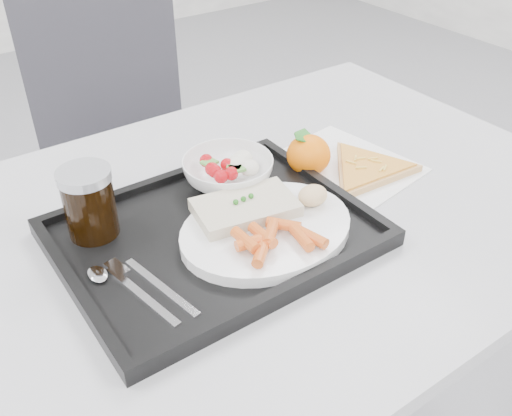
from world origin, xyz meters
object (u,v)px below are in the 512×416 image
salad_bowl (228,172)px  tangerine (309,155)px  table (244,246)px  dinner_plate (266,230)px  chair (126,134)px  cola_glass (89,202)px  pizza_slice (367,169)px  tray (215,234)px

salad_bowl → tangerine: 0.15m
salad_bowl → tangerine: bearing=-11.1°
table → dinner_plate: bearing=-99.2°
chair → salad_bowl: 0.73m
table → cola_glass: (-0.22, 0.07, 0.14)m
pizza_slice → dinner_plate: bearing=-168.0°
dinner_plate → pizza_slice: dinner_plate is taller
tangerine → tray: bearing=-163.6°
tangerine → pizza_slice: size_ratio=0.34×
table → salad_bowl: salad_bowl is taller
tray → salad_bowl: (0.09, 0.10, 0.03)m
table → pizza_slice: size_ratio=4.11×
dinner_plate → table: bearing=80.8°
table → salad_bowl: (0.02, 0.07, 0.11)m
tray → tangerine: bearing=16.4°
salad_bowl → table: bearing=-103.2°
cola_glass → tangerine: (0.39, -0.03, -0.04)m
pizza_slice → cola_glass: bearing=168.4°
pizza_slice → tangerine: bearing=141.3°
cola_glass → table: bearing=-18.4°
dinner_plate → tangerine: tangerine is taller
dinner_plate → salad_bowl: bearing=78.9°
tray → salad_bowl: size_ratio=2.96×
salad_bowl → dinner_plate: bearing=-101.1°
cola_glass → tangerine: 0.39m
table → pizza_slice: (0.25, -0.02, 0.08)m
cola_glass → pizza_slice: 0.48m
chair → salad_bowl: (-0.09, -0.68, 0.25)m
tangerine → salad_bowl: bearing=168.9°
chair → salad_bowl: chair is taller
tray → cola_glass: 0.19m
tray → pizza_slice: (0.32, 0.00, 0.00)m
chair → tray: chair is taller
salad_bowl → tangerine: tangerine is taller
table → dinner_plate: 0.12m
salad_bowl → pizza_slice: size_ratio=0.52×
tray → pizza_slice: 0.32m
dinner_plate → salad_bowl: salad_bowl is taller
cola_glass → dinner_plate: bearing=-36.3°
table → tangerine: bearing=14.2°
cola_glass → salad_bowl: bearing=-0.4°
chair → pizza_slice: (0.14, -0.77, 0.22)m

